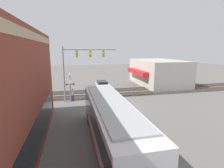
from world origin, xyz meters
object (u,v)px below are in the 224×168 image
Objects in this scene: city_bus at (110,121)px; pedestrian_at_crossing at (73,95)px; parked_car_white at (102,85)px; crossing_signal at (70,84)px.

city_bus is 12.33m from pedestrian_at_crossing.
city_bus is 19.04m from parked_car_white.
crossing_signal is 2.20× the size of pedestrian_at_crossing.
crossing_signal is 1.44m from pedestrian_at_crossing.
pedestrian_at_crossing is at bearing 142.87° from parked_car_white.
crossing_signal is 0.82× the size of parked_car_white.
parked_car_white is 8.52m from pedestrian_at_crossing.
city_bus reaches higher than parked_car_white.
pedestrian_at_crossing is at bearing 11.94° from city_bus.
parked_car_white is at bearing -37.13° from pedestrian_at_crossing.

